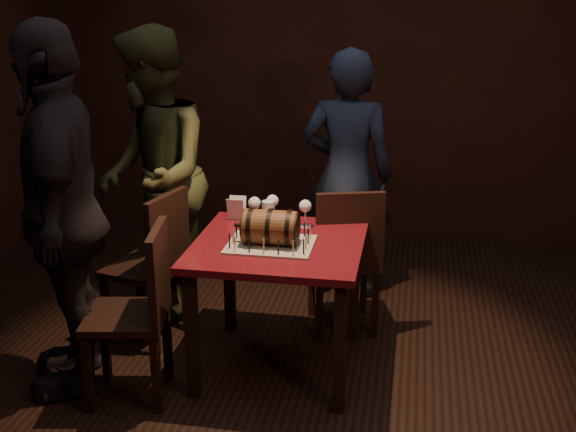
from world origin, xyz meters
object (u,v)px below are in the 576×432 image
Objects in this scene: wine_glass_left at (254,204)px; wine_glass_mid at (272,202)px; pub_table at (279,261)px; person_left_front at (62,213)px; barrel_cake at (270,227)px; chair_left_rear at (155,259)px; chair_left_front at (141,304)px; chair_back at (346,253)px; pint_of_ale at (268,214)px; wine_glass_right at (305,207)px; person_left_rear at (153,177)px; person_back at (347,175)px.

wine_glass_left is 0.11m from wine_glass_mid.
pub_table is 0.47× the size of person_left_front.
chair_left_rear is (-0.74, 0.24, -0.33)m from barrel_cake.
chair_left_front is at bearing -147.30° from pub_table.
person_left_front is at bearing -149.23° from chair_back.
wine_glass_left and wine_glass_mid have the same top height.
pint_of_ale is at bearing 103.76° from barrel_cake.
person_left_front is at bearing -152.48° from wine_glass_right.
person_left_rear is at bearing 105.60° from chair_left_front.
person_back is (0.89, 1.50, 0.32)m from chair_left_front.
chair_left_rear is at bearing -175.43° from pint_of_ale.
person_left_rear is (-0.27, 0.96, 0.40)m from chair_left_front.
person_left_rear is (-1.16, -0.54, 0.08)m from person_back.
person_left_rear is (-0.80, 0.22, 0.05)m from wine_glass_mid.
person_back reaches higher than wine_glass_mid.
person_back reaches higher than barrel_cake.
wine_glass_right is at bearing 96.77° from person_left_front.
wine_glass_mid is 0.83m from person_left_rear.
person_left_rear is at bearing 149.57° from person_left_front.
wine_glass_left is 0.68m from chair_left_rear.
barrel_cake is at bearing -76.24° from pint_of_ale.
chair_left_rear is at bearing -167.76° from wine_glass_mid.
chair_left_front is (-0.53, -0.65, -0.30)m from pint_of_ale.
chair_left_front reaches higher than pub_table.
chair_back is (0.42, 0.24, -0.30)m from pint_of_ale.
chair_back is 1.28m from person_left_rear.
wine_glass_left is at bearing 104.40° from person_left_front.
person_left_front is (-1.31, -1.42, 0.12)m from person_back.
chair_back is 1.30m from chair_left_front.
wine_glass_left is 0.08× the size of person_left_front.
wine_glass_right is 0.08× the size of person_left_front.
chair_left_rear is (-0.78, 0.19, -0.12)m from pub_table.
person_left_rear reaches higher than chair_left_front.
person_left_front is at bearing -162.37° from pub_table.
chair_left_front is (-0.60, -0.35, -0.33)m from barrel_cake.
chair_back is at bearing 97.73° from person_back.
wine_glass_mid is at bearing 33.15° from wine_glass_left.
barrel_cake is at bearing -122.96° from chair_back.
chair_left_rear is (-0.67, -0.05, -0.30)m from pint_of_ale.
barrel_cake is 0.35m from wine_glass_right.
pint_of_ale is 1.12m from person_left_front.
wine_glass_mid is 0.10m from pint_of_ale.
chair_back reaches higher than pub_table.
pub_table is at bearing 36.92° from person_left_rear.
wine_glass_mid is (-0.10, 0.33, 0.23)m from pub_table.
wine_glass_right is (0.13, 0.33, 0.01)m from barrel_cake.
person_left_front is at bearing -144.85° from wine_glass_left.
wine_glass_mid is (0.09, 0.06, -0.00)m from wine_glass_left.
person_back is at bearing 64.91° from wine_glass_mid.
chair_back is (0.32, 0.48, -0.12)m from pub_table.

